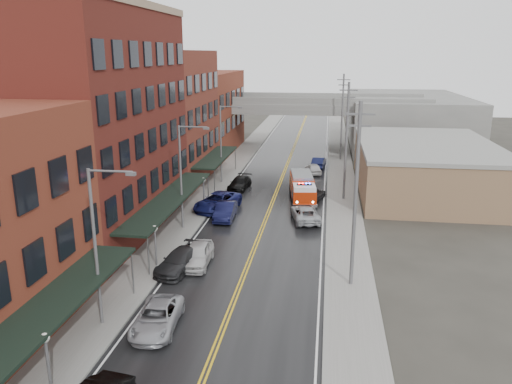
{
  "coord_description": "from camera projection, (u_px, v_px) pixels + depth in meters",
  "views": [
    {
      "loc": [
        5.33,
        -15.46,
        14.73
      ],
      "look_at": [
        -0.69,
        26.05,
        3.0
      ],
      "focal_mm": 35.0,
      "sensor_mm": 36.0,
      "label": 1
    }
  ],
  "objects": [
    {
      "name": "street_lamp_0",
      "position": [
        99.0,
        238.0,
        26.57
      ],
      "size": [
        2.64,
        0.22,
        9.0
      ],
      "color": "#59595B",
      "rests_on": "ground"
    },
    {
      "name": "parked_car_right_2",
      "position": [
        313.0,
        168.0,
        62.78
      ],
      "size": [
        2.51,
        4.27,
        1.36
      ],
      "primitive_type": "imported",
      "rotation": [
        0.0,
        0.0,
        3.38
      ],
      "color": "silver",
      "rests_on": "ground"
    },
    {
      "name": "brick_building_c",
      "position": [
        166.0,
        117.0,
        57.86
      ],
      "size": [
        9.0,
        15.0,
        15.0
      ],
      "primitive_type": "cube",
      "color": "maroon",
      "rests_on": "ground"
    },
    {
      "name": "right_far_block",
      "position": [
        405.0,
        120.0,
        82.59
      ],
      "size": [
        18.0,
        30.0,
        8.0
      ],
      "primitive_type": "cube",
      "color": "slate",
      "rests_on": "ground"
    },
    {
      "name": "parked_car_right_3",
      "position": [
        319.0,
        162.0,
        66.17
      ],
      "size": [
        1.98,
        4.49,
        1.43
      ],
      "primitive_type": "imported",
      "rotation": [
        0.0,
        0.0,
        3.03
      ],
      "color": "black",
      "rests_on": "ground"
    },
    {
      "name": "street_lamp_1",
      "position": [
        183.0,
        171.0,
        41.82
      ],
      "size": [
        2.64,
        0.22,
        9.0
      ],
      "color": "#59595B",
      "rests_on": "ground"
    },
    {
      "name": "parked_car_left_4",
      "position": [
        197.0,
        255.0,
        35.74
      ],
      "size": [
        2.0,
        4.65,
        1.56
      ],
      "primitive_type": "imported",
      "rotation": [
        0.0,
        0.0,
        0.04
      ],
      "color": "silver",
      "rests_on": "ground"
    },
    {
      "name": "utility_pole_0",
      "position": [
        356.0,
        193.0,
        31.04
      ],
      "size": [
        1.8,
        0.24,
        12.0
      ],
      "color": "#59595B",
      "rests_on": "ground"
    },
    {
      "name": "utility_pole_2",
      "position": [
        342.0,
        116.0,
        69.16
      ],
      "size": [
        1.8,
        0.24,
        12.0
      ],
      "color": "#59595B",
      "rests_on": "ground"
    },
    {
      "name": "brick_building_b",
      "position": [
        98.0,
        125.0,
        40.77
      ],
      "size": [
        9.0,
        20.0,
        18.0
      ],
      "primitive_type": "cube",
      "color": "#4E1A14",
      "rests_on": "ground"
    },
    {
      "name": "tan_building",
      "position": [
        425.0,
        168.0,
        54.68
      ],
      "size": [
        14.0,
        22.0,
        5.0
      ],
      "primitive_type": "cube",
      "color": "#8F6A4D",
      "rests_on": "ground"
    },
    {
      "name": "street_lamp_2",
      "position": [
        223.0,
        139.0,
        57.07
      ],
      "size": [
        2.64,
        0.22,
        9.0
      ],
      "color": "#59595B",
      "rests_on": "ground"
    },
    {
      "name": "sidewalk_left",
      "position": [
        195.0,
        207.0,
        49.02
      ],
      "size": [
        3.0,
        160.0,
        0.15
      ],
      "primitive_type": "cube",
      "color": "slate",
      "rests_on": "ground"
    },
    {
      "name": "awning_1",
      "position": [
        170.0,
        199.0,
        41.59
      ],
      "size": [
        2.6,
        18.0,
        3.09
      ],
      "color": "black",
      "rests_on": "ground"
    },
    {
      "name": "globe_lamp_2",
      "position": [
        204.0,
        186.0,
        48.29
      ],
      "size": [
        0.44,
        0.44,
        3.12
      ],
      "color": "#59595B",
      "rests_on": "ground"
    },
    {
      "name": "parked_car_left_5",
      "position": [
        225.0,
        211.0,
        45.66
      ],
      "size": [
        1.8,
        4.73,
        1.54
      ],
      "primitive_type": "imported",
      "rotation": [
        0.0,
        0.0,
        0.04
      ],
      "color": "black",
      "rests_on": "ground"
    },
    {
      "name": "curb_right",
      "position": [
        328.0,
        213.0,
        47.23
      ],
      "size": [
        0.3,
        160.0,
        0.15
      ],
      "primitive_type": "cube",
      "color": "gray",
      "rests_on": "ground"
    },
    {
      "name": "globe_lamp_0",
      "position": [
        46.0,
        350.0,
        21.6
      ],
      "size": [
        0.44,
        0.44,
        3.12
      ],
      "color": "#59595B",
      "rests_on": "ground"
    },
    {
      "name": "curb_left",
      "position": [
        212.0,
        208.0,
        48.79
      ],
      "size": [
        0.3,
        160.0,
        0.15
      ],
      "primitive_type": "cube",
      "color": "gray",
      "rests_on": "ground"
    },
    {
      "name": "globe_lamp_1",
      "position": [
        155.0,
        236.0,
        34.95
      ],
      "size": [
        0.44,
        0.44,
        3.12
      ],
      "color": "#59595B",
      "rests_on": "ground"
    },
    {
      "name": "brick_building_far",
      "position": [
        204.0,
        113.0,
        74.94
      ],
      "size": [
        9.0,
        20.0,
        12.0
      ],
      "primitive_type": "cube",
      "color": "brown",
      "rests_on": "ground"
    },
    {
      "name": "overpass",
      "position": [
        294.0,
        112.0,
        76.92
      ],
      "size": [
        40.0,
        10.0,
        7.5
      ],
      "color": "slate",
      "rests_on": "ground"
    },
    {
      "name": "awning_0",
      "position": [
        46.0,
        311.0,
        23.48
      ],
      "size": [
        2.6,
        16.0,
        3.09
      ],
      "color": "black",
      "rests_on": "ground"
    },
    {
      "name": "parked_car_right_1",
      "position": [
        310.0,
        194.0,
        51.17
      ],
      "size": [
        3.39,
        5.44,
        1.47
      ],
      "primitive_type": "imported",
      "rotation": [
        0.0,
        0.0,
        2.86
      ],
      "color": "black",
      "rests_on": "ground"
    },
    {
      "name": "fire_truck",
      "position": [
        302.0,
        187.0,
        51.28
      ],
      "size": [
        3.62,
        7.41,
        2.62
      ],
      "rotation": [
        0.0,
        0.0,
        0.13
      ],
      "color": "#A42307",
      "rests_on": "ground"
    },
    {
      "name": "parked_car_left_2",
      "position": [
        157.0,
        317.0,
        27.46
      ],
      "size": [
        2.56,
        4.98,
        1.34
      ],
      "primitive_type": "imported",
      "rotation": [
        0.0,
        0.0,
        0.07
      ],
      "color": "#999AA0",
      "rests_on": "ground"
    },
    {
      "name": "parked_car_left_6",
      "position": [
        218.0,
        202.0,
        48.3
      ],
      "size": [
        4.39,
        6.46,
        1.64
      ],
      "primitive_type": "imported",
      "rotation": [
        0.0,
        0.0,
        -0.31
      ],
      "color": "navy",
      "rests_on": "ground"
    },
    {
      "name": "road",
      "position": [
        269.0,
        211.0,
        48.03
      ],
      "size": [
        11.0,
        160.0,
        0.02
      ],
      "primitive_type": "cube",
      "color": "black",
      "rests_on": "ground"
    },
    {
      "name": "sidewalk_right",
      "position": [
        346.0,
        214.0,
        47.0
      ],
      "size": [
        3.0,
        160.0,
        0.15
      ],
      "primitive_type": "cube",
      "color": "slate",
      "rests_on": "ground"
    },
    {
      "name": "awning_2",
      "position": [
        216.0,
        157.0,
        58.27
      ],
      "size": [
        2.6,
        13.0,
        3.09
      ],
      "color": "black",
      "rests_on": "ground"
    },
    {
      "name": "parked_car_left_7",
      "position": [
        240.0,
        183.0,
        55.61
      ],
      "size": [
        2.36,
        4.85,
        1.36
      ],
      "primitive_type": "imported",
      "rotation": [
        0.0,
        0.0,
        -0.1
      ],
      "color": "black",
      "rests_on": "ground"
    },
    {
      "name": "utility_pole_1",
      "position": [
        346.0,
        140.0,
        50.1
      ],
      "size": [
        1.8,
        0.24,
        12.0
      ],
      "color": "#59595B",
      "rests_on": "ground"
    },
    {
      "name": "parked_car_left_3",
      "position": [
        180.0,
        261.0,
        34.84
      ],
      "size": [
        3.04,
        5.27,
        1.44
      ],
      "primitive_type": "imported",
      "rotation": [
        0.0,
        0.0,
        -0.22
      ],
      "color": "#232426",
      "rests_on": "ground"
    },
    {
      "name": "parked_car_right_0",
      "position": [
        305.0,
        214.0,
        45.11
      ],
      "size": [
        3.24,
        5.29,
        1.37
      ],
      "primitive_type": "imported",
      "rotation": [
        0.0,
        0.0,
        3.35
      ],
      "color": "#A2A6AA",
      "rests_on": "ground"
    }
  ]
}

